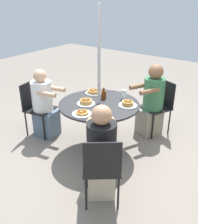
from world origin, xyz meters
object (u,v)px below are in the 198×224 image
(patio_table, at_px, (99,111))
(patio_chair_north, at_px, (36,105))
(diner_south, at_px, (152,103))
(pancake_plate_c, at_px, (82,113))
(diner_north, at_px, (44,106))
(pancake_plate_a, at_px, (94,92))
(pancake_plate_d, at_px, (128,104))
(patio_chair_east, at_px, (102,167))
(pancake_plate_b, at_px, (86,102))
(coffee_cup, at_px, (99,113))
(drinking_glass_a, at_px, (124,94))
(patio_chair_south, at_px, (160,103))
(diner_east, at_px, (101,155))
(syrup_bottle, at_px, (104,95))

(patio_table, relative_size, patio_chair_north, 1.31)
(diner_south, xyz_separation_m, pancake_plate_c, (1.29, -0.37, 0.21))
(patio_table, relative_size, diner_north, 1.02)
(pancake_plate_a, distance_m, pancake_plate_c, 0.76)
(diner_north, height_order, pancake_plate_d, diner_north)
(patio_chair_east, xyz_separation_m, pancake_plate_b, (-0.76, -0.83, 0.26))
(pancake_plate_d, height_order, coffee_cup, coffee_cup)
(patio_table, distance_m, drinking_glass_a, 0.44)
(patio_chair_east, bearing_deg, patio_chair_south, 58.65)
(drinking_glass_a, bearing_deg, diner_east, 20.13)
(pancake_plate_c, bearing_deg, pancake_plate_a, -153.92)
(pancake_plate_b, xyz_separation_m, coffee_cup, (0.22, 0.38, 0.03))
(pancake_plate_a, bearing_deg, pancake_plate_c, 26.08)
(patio_chair_north, relative_size, pancake_plate_a, 3.42)
(coffee_cup, bearing_deg, drinking_glass_a, -174.49)
(diner_north, height_order, pancake_plate_a, diner_north)
(diner_north, xyz_separation_m, drinking_glass_a, (-0.54, 1.13, 0.29))
(patio_chair_north, height_order, diner_east, diner_east)
(diner_south, bearing_deg, drinking_glass_a, 91.93)
(diner_east, distance_m, pancake_plate_d, 0.98)
(pancake_plate_c, distance_m, pancake_plate_d, 0.67)
(patio_chair_north, distance_m, diner_north, 0.17)
(pancake_plate_a, xyz_separation_m, syrup_bottle, (0.08, 0.25, 0.04))
(pancake_plate_c, xyz_separation_m, drinking_glass_a, (-0.77, 0.15, 0.05))
(patio_chair_south, relative_size, pancake_plate_c, 3.42)
(diner_east, xyz_separation_m, drinking_glass_a, (-1.11, -0.41, 0.28))
(pancake_plate_b, bearing_deg, patio_table, 134.02)
(patio_chair_north, height_order, patio_chair_south, same)
(pancake_plate_b, xyz_separation_m, drinking_glass_a, (-0.48, 0.32, 0.04))
(patio_chair_north, height_order, pancake_plate_d, patio_chair_north)
(pancake_plate_a, bearing_deg, pancake_plate_b, 22.87)
(patio_chair_north, height_order, pancake_plate_a, patio_chair_north)
(pancake_plate_a, height_order, syrup_bottle, syrup_bottle)
(diner_east, height_order, pancake_plate_d, diner_east)
(pancake_plate_a, xyz_separation_m, coffee_cup, (0.62, 0.55, 0.04))
(diner_east, distance_m, pancake_plate_c, 0.69)
(syrup_bottle, bearing_deg, diner_east, 34.44)
(pancake_plate_a, height_order, pancake_plate_d, pancake_plate_d)
(patio_chair_north, bearing_deg, drinking_glass_a, 102.85)
(patio_chair_east, relative_size, pancake_plate_b, 3.42)
(diner_south, bearing_deg, pancake_plate_a, 65.82)
(patio_chair_east, xyz_separation_m, drinking_glass_a, (-1.24, -0.51, 0.31))
(pancake_plate_d, bearing_deg, pancake_plate_b, -59.87)
(patio_chair_north, relative_size, diner_south, 0.74)
(pancake_plate_d, distance_m, drinking_glass_a, 0.27)
(patio_chair_north, xyz_separation_m, pancake_plate_c, (0.20, 1.14, 0.25))
(diner_south, bearing_deg, pancake_plate_b, 86.64)
(pancake_plate_b, bearing_deg, patio_chair_north, -84.83)
(syrup_bottle, bearing_deg, pancake_plate_c, 8.25)
(pancake_plate_b, distance_m, syrup_bottle, 0.32)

